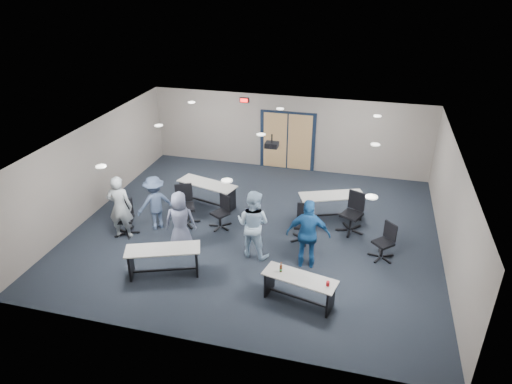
% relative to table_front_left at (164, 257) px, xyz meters
% --- Properties ---
extents(floor, '(10.00, 10.00, 0.00)m').
position_rel_table_front_left_xyz_m(floor, '(1.64, 2.58, -0.49)').
color(floor, black).
rests_on(floor, ground).
extents(back_wall, '(10.00, 0.04, 2.70)m').
position_rel_table_front_left_xyz_m(back_wall, '(1.64, 7.08, 0.86)').
color(back_wall, gray).
rests_on(back_wall, floor).
extents(front_wall, '(10.00, 0.04, 2.70)m').
position_rel_table_front_left_xyz_m(front_wall, '(1.64, -1.92, 0.86)').
color(front_wall, gray).
rests_on(front_wall, floor).
extents(left_wall, '(0.04, 9.00, 2.70)m').
position_rel_table_front_left_xyz_m(left_wall, '(-3.36, 2.58, 0.86)').
color(left_wall, gray).
rests_on(left_wall, floor).
extents(right_wall, '(0.04, 9.00, 2.70)m').
position_rel_table_front_left_xyz_m(right_wall, '(6.64, 2.58, 0.86)').
color(right_wall, gray).
rests_on(right_wall, floor).
extents(ceiling, '(10.00, 9.00, 0.04)m').
position_rel_table_front_left_xyz_m(ceiling, '(1.64, 2.58, 2.21)').
color(ceiling, white).
rests_on(ceiling, back_wall).
extents(double_door, '(2.00, 0.07, 2.20)m').
position_rel_table_front_left_xyz_m(double_door, '(1.64, 7.04, 0.56)').
color(double_door, black).
rests_on(double_door, back_wall).
extents(exit_sign, '(0.32, 0.07, 0.18)m').
position_rel_table_front_left_xyz_m(exit_sign, '(0.04, 7.02, 1.96)').
color(exit_sign, black).
rests_on(exit_sign, back_wall).
extents(ceiling_projector, '(0.35, 0.32, 0.37)m').
position_rel_table_front_left_xyz_m(ceiling_projector, '(1.94, 3.08, 1.91)').
color(ceiling_projector, black).
rests_on(ceiling_projector, ceiling).
extents(ceiling_can_lights, '(6.24, 5.74, 0.02)m').
position_rel_table_front_left_xyz_m(ceiling_can_lights, '(1.64, 2.83, 2.18)').
color(ceiling_can_lights, white).
rests_on(ceiling_can_lights, ceiling).
extents(table_front_left, '(1.86, 1.18, 0.72)m').
position_rel_table_front_left_xyz_m(table_front_left, '(0.00, 0.00, 0.00)').
color(table_front_left, '#B3B2A9').
rests_on(table_front_left, floor).
extents(table_front_right, '(1.72, 0.89, 0.91)m').
position_rel_table_front_left_xyz_m(table_front_right, '(3.34, -0.20, -0.03)').
color(table_front_right, '#B3B2A9').
rests_on(table_front_right, floor).
extents(table_back_left, '(1.97, 1.09, 0.76)m').
position_rel_table_front_left_xyz_m(table_back_left, '(-0.19, 3.58, 0.03)').
color(table_back_left, '#B3B2A9').
rests_on(table_back_left, floor).
extents(table_back_right, '(1.98, 1.28, 0.76)m').
position_rel_table_front_left_xyz_m(table_back_right, '(3.61, 3.75, 0.03)').
color(table_back_right, '#B3B2A9').
rests_on(table_back_right, floor).
extents(chair_back_a, '(0.99, 0.99, 1.17)m').
position_rel_table_front_left_xyz_m(chair_back_a, '(-0.41, 2.36, 0.09)').
color(chair_back_a, black).
rests_on(chair_back_a, floor).
extents(chair_back_b, '(0.83, 0.83, 0.96)m').
position_rel_table_front_left_xyz_m(chair_back_b, '(0.61, 2.42, -0.01)').
color(chair_back_b, black).
rests_on(chair_back_b, floor).
extents(chair_back_c, '(0.66, 0.66, 1.02)m').
position_rel_table_front_left_xyz_m(chair_back_c, '(3.01, 2.33, 0.02)').
color(chair_back_c, black).
rests_on(chair_back_c, floor).
extents(chair_back_d, '(0.95, 0.95, 1.15)m').
position_rel_table_front_left_xyz_m(chair_back_d, '(4.23, 3.13, 0.09)').
color(chair_back_d, black).
rests_on(chair_back_d, floor).
extents(chair_loose_left, '(0.80, 0.80, 1.02)m').
position_rel_table_front_left_xyz_m(chair_loose_left, '(-1.81, 1.41, 0.02)').
color(chair_loose_left, black).
rests_on(chair_loose_left, floor).
extents(chair_loose_right, '(0.87, 0.87, 0.97)m').
position_rel_table_front_left_xyz_m(chair_loose_right, '(5.10, 2.00, -0.00)').
color(chair_loose_right, black).
rests_on(chair_loose_right, floor).
extents(person_gray, '(0.74, 0.56, 1.83)m').
position_rel_table_front_left_xyz_m(person_gray, '(-1.82, 1.28, 0.43)').
color(person_gray, '#9CA5AA').
rests_on(person_gray, floor).
extents(person_plaid, '(0.91, 0.71, 1.63)m').
position_rel_table_front_left_xyz_m(person_plaid, '(-0.03, 1.16, 0.32)').
color(person_plaid, slate).
rests_on(person_plaid, floor).
extents(person_lightblue, '(1.01, 0.85, 1.83)m').
position_rel_table_front_left_xyz_m(person_lightblue, '(1.87, 1.34, 0.43)').
color(person_lightblue, '#C0E1FF').
rests_on(person_lightblue, floor).
extents(person_navy, '(1.10, 0.52, 1.83)m').
position_rel_table_front_left_xyz_m(person_navy, '(3.30, 1.21, 0.43)').
color(person_navy, '#184B88').
rests_on(person_navy, floor).
extents(person_back, '(1.15, 1.13, 1.59)m').
position_rel_table_front_left_xyz_m(person_back, '(-1.13, 1.95, 0.31)').
color(person_back, '#44577A').
rests_on(person_back, floor).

